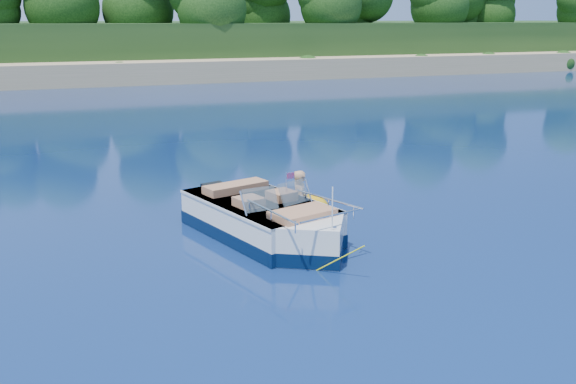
# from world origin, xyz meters

# --- Properties ---
(ground) EXTENTS (160.00, 160.00, 0.00)m
(ground) POSITION_xyz_m (0.00, 0.00, 0.00)
(ground) COLOR #091944
(ground) RESTS_ON ground
(shoreline) EXTENTS (170.00, 59.00, 6.00)m
(shoreline) POSITION_xyz_m (0.00, 63.77, 0.98)
(shoreline) COLOR tan
(shoreline) RESTS_ON ground
(treeline) EXTENTS (150.00, 7.12, 8.19)m
(treeline) POSITION_xyz_m (0.04, 41.01, 5.55)
(treeline) COLOR black
(treeline) RESTS_ON ground
(motorboat) EXTENTS (2.72, 4.98, 1.71)m
(motorboat) POSITION_xyz_m (-0.66, 1.90, 0.33)
(motorboat) COLOR white
(motorboat) RESTS_ON ground
(tow_tube) EXTENTS (1.72, 1.72, 0.36)m
(tow_tube) POSITION_xyz_m (0.64, 3.54, 0.09)
(tow_tube) COLOR #EDAC0B
(tow_tube) RESTS_ON ground
(boy) EXTENTS (0.44, 0.86, 1.64)m
(boy) POSITION_xyz_m (0.59, 3.44, 0.00)
(boy) COLOR tan
(boy) RESTS_ON ground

